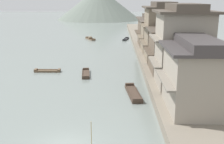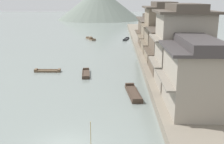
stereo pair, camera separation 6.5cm
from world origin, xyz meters
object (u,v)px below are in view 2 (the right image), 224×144
Objects in this scene: boat_moored_second at (126,39)px; house_waterfront_narrow at (162,32)px; house_waterfront_far at (157,34)px; house_waterfront_nearest at (197,75)px; boat_moored_nearest at (91,38)px; boat_moored_third at (48,71)px; house_waterfront_second at (182,46)px; boat_moored_far at (133,93)px; house_waterfront_tall at (169,48)px; boat_midriver_drifting at (86,74)px; house_waterfront_end at (150,30)px.

house_waterfront_narrow reaches higher than boat_moored_second.
house_waterfront_nearest is at bearing -90.76° from house_waterfront_far.
boat_moored_nearest is at bearing 116.48° from house_waterfront_narrow.
boat_moored_third is (-3.11, -31.89, -0.14)m from boat_moored_nearest.
house_waterfront_far is (0.14, 20.14, -1.30)m from house_waterfront_second.
boat_moored_far is 0.63× the size of house_waterfront_narrow.
boat_moored_third is 0.42× the size of house_waterfront_narrow.
house_waterfront_second is 1.23× the size of house_waterfront_tall.
boat_midriver_drifting is at bearing 128.27° from house_waterfront_nearest.
house_waterfront_nearest is (16.65, -15.46, 3.78)m from boat_moored_third.
boat_moored_second is 41.07m from boat_moored_far.
house_waterfront_end reaches higher than boat_moored_far.
house_waterfront_second is 1.00× the size of house_waterfront_narrow.
house_waterfront_far is at bearing 75.76° from boat_moored_far.
boat_moored_nearest is 8.96m from boat_moored_second.
boat_moored_second is at bearing 79.07° from boat_midriver_drifting.
boat_moored_nearest is 0.82× the size of boat_moored_far.
boat_moored_second is at bearing 97.68° from house_waterfront_tall.
boat_moored_nearest is 32.04m from boat_moored_third.
house_waterfront_nearest is 0.83× the size of house_waterfront_narrow.
house_waterfront_narrow is (0.09, 19.99, 1.30)m from house_waterfront_nearest.
house_waterfront_second is 13.33m from house_waterfront_narrow.
boat_moored_third is 18.06m from house_waterfront_narrow.
boat_moored_third is 0.48× the size of house_waterfront_end.
house_waterfront_second is 27.09m from house_waterfront_end.
house_waterfront_far reaches higher than boat_moored_nearest.
house_waterfront_end is (-0.20, 13.72, -1.30)m from house_waterfront_narrow.
boat_moored_nearest is 1.23× the size of boat_moored_third.
boat_midriver_drifting is 0.52× the size of house_waterfront_narrow.
boat_moored_third is (-12.06, -31.59, 0.01)m from boat_moored_second.
boat_moored_far is at bearing -125.25° from house_waterfront_tall.
house_waterfront_second is at bearing -88.15° from house_waterfront_tall.
house_waterfront_tall is 13.84m from house_waterfront_far.
boat_moored_nearest reaches higher than boat_moored_third.
house_waterfront_nearest is (4.92, -5.98, 3.75)m from boat_moored_far.
boat_moored_second is 0.63× the size of house_waterfront_nearest.
house_waterfront_narrow reaches higher than boat_moored_far.
boat_moored_far is 0.71× the size of house_waterfront_end.
house_waterfront_tall reaches higher than boat_midriver_drifting.
house_waterfront_narrow reaches higher than house_waterfront_tall.
boat_moored_third is at bearing 171.48° from house_waterfront_tall.
house_waterfront_second reaches higher than house_waterfront_far.
boat_moored_third is 17.26m from house_waterfront_tall.
house_waterfront_tall is at bearing -82.32° from boat_moored_second.
house_waterfront_nearest is at bearing -74.04° from boat_moored_nearest.
boat_moored_far is (8.62, -41.37, -0.10)m from boat_moored_nearest.
house_waterfront_tall is at bearing -89.67° from house_waterfront_end.
house_waterfront_second is (13.75, -40.69, 4.95)m from boat_moored_nearest.
boat_moored_far is 0.76× the size of house_waterfront_nearest.
house_waterfront_far reaches higher than boat_midriver_drifting.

